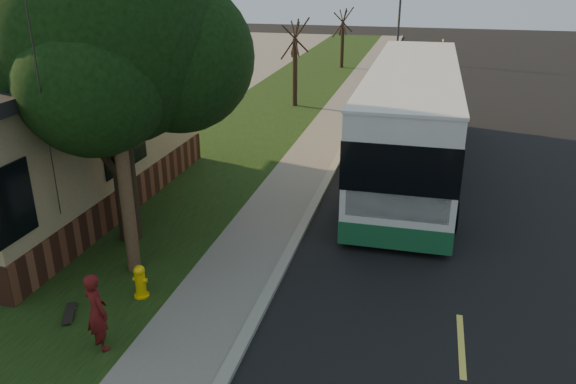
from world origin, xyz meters
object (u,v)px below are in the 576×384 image
object	(u,v)px
bare_tree_near	(295,64)
dumpster	(82,175)
fire_hydrant	(140,281)
transit_bus	(411,116)
utility_pole	(112,73)
traffic_signal	(399,17)
skateboard_main	(69,313)
bare_tree_far	(342,39)
leafy_tree	(113,35)
skateboarder	(97,311)
distant_car	(406,66)

from	to	relation	value
bare_tree_near	dumpster	world-z (taller)	bare_tree_near
fire_hydrant	transit_bus	xyz separation A→B (m)	(5.09, 9.80, 1.48)
utility_pole	traffic_signal	distance (m)	33.26
skateboard_main	dumpster	xyz separation A→B (m)	(-3.45, 5.92, 0.54)
fire_hydrant	skateboard_main	distance (m)	1.51
traffic_signal	dumpster	xyz separation A→B (m)	(-7.62, -29.10, -2.50)
bare_tree_far	transit_bus	xyz separation A→B (m)	(5.49, -20.20, -0.09)
leafy_tree	bare_tree_far	xyz separation A→B (m)	(1.17, 27.35, -3.16)
fire_hydrant	dumpster	world-z (taller)	dumpster
skateboarder	utility_pole	bearing A→B (deg)	-43.92
fire_hydrant	bare_tree_far	distance (m)	30.04
bare_tree_near	skateboard_main	world-z (taller)	bare_tree_near
transit_bus	skateboard_main	bearing A→B (deg)	-119.67
traffic_signal	skateboarder	bearing A→B (deg)	-94.80
fire_hydrant	utility_pole	xyz separation A→B (m)	(-0.71, 0.99, 4.20)
bare_tree_far	traffic_signal	world-z (taller)	traffic_signal
fire_hydrant	skateboarder	bearing A→B (deg)	-86.74
transit_bus	skateboarder	distance (m)	12.63
fire_hydrant	bare_tree_near	distance (m)	18.10
distant_car	leafy_tree	bearing A→B (deg)	-106.12
leafy_tree	skateboarder	xyz separation A→B (m)	(1.67, -4.40, -4.33)
leafy_tree	bare_tree_near	xyz separation A→B (m)	(0.67, 15.35, -3.02)
fire_hydrant	bare_tree_far	world-z (taller)	bare_tree_far
distant_car	utility_pole	bearing A→B (deg)	-103.50
leafy_tree	traffic_signal	distance (m)	31.76
bare_tree_far	traffic_signal	distance (m)	5.44
fire_hydrant	skateboarder	size ratio (longest dim) A/B	0.48
skateboard_main	dumpster	world-z (taller)	dumpster
bare_tree_far	distant_car	size ratio (longest dim) A/B	0.90
traffic_signal	dumpster	bearing A→B (deg)	-104.67
transit_bus	skateboard_main	xyz separation A→B (m)	(-6.16, -10.82, -1.79)
leafy_tree	bare_tree_far	size ratio (longest dim) A/B	1.94
leafy_tree	transit_bus	world-z (taller)	leafy_tree
leafy_tree	bare_tree_far	world-z (taller)	leafy_tree
utility_pole	bare_tree_far	xyz separation A→B (m)	(0.31, 29.01, -2.63)
skateboard_main	distant_car	bearing A→B (deg)	79.61
bare_tree_far	transit_bus	world-z (taller)	bare_tree_far
bare_tree_near	transit_bus	size ratio (longest dim) A/B	0.32
utility_pole	skateboard_main	bearing A→B (deg)	-100.31
fire_hydrant	dumpster	size ratio (longest dim) A/B	0.43
traffic_signal	skateboarder	world-z (taller)	traffic_signal
transit_bus	leafy_tree	bearing A→B (deg)	-132.97
traffic_signal	skateboard_main	bearing A→B (deg)	-96.79
bare_tree_far	skateboarder	size ratio (longest dim) A/B	2.62
bare_tree_near	transit_bus	distance (m)	10.16
traffic_signal	skateboard_main	size ratio (longest dim) A/B	7.12
skateboard_main	distant_car	world-z (taller)	distant_car
traffic_signal	fire_hydrant	bearing A→B (deg)	-95.21
leafy_tree	distant_car	bearing A→B (deg)	76.98
fire_hydrant	dumpster	distance (m)	6.67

